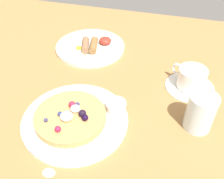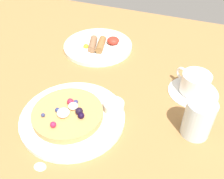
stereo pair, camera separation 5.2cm
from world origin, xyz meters
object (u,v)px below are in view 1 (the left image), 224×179
Objects in this scene: coffee_cup at (192,77)px; breakfast_plate at (90,47)px; coffee_saucer at (190,86)px; pancake_plate at (75,120)px; water_glass at (200,112)px; syrup_ramekin at (116,106)px.

breakfast_plate is at bearing 160.62° from coffee_cup.
coffee_cup is at bearing 147.94° from coffee_saucer.
water_glass is at bearing 13.05° from pancake_plate.
coffee_saucer is 1.45× the size of water_glass.
syrup_ramekin reaches higher than breakfast_plate.
pancake_plate is 35.32cm from coffee_saucer.
water_glass is at bearing -36.06° from breakfast_plate.
coffee_saucer is 3.34cm from coffee_cup.
syrup_ramekin reaches higher than pancake_plate.
coffee_cup is 15.34cm from water_glass.
coffee_cup is (27.54, 22.04, 2.99)cm from pancake_plate.
pancake_plate is 1.88× the size of coffee_saucer.
coffee_saucer is (35.58, -12.55, -0.35)cm from breakfast_plate.
coffee_cup reaches higher than coffee_saucer.
pancake_plate is 2.73× the size of water_glass.
coffee_saucer is 15.87cm from water_glass.
breakfast_plate is (-17.11, 28.80, -2.01)cm from syrup_ramekin.
coffee_cup is at bearing -19.38° from breakfast_plate.
coffee_saucer is at bearing -19.43° from breakfast_plate.
breakfast_plate is at bearing 143.94° from water_glass.
breakfast_plate is at bearing 120.72° from syrup_ramekin.
pancake_plate is at bearing -148.22° from syrup_ramekin.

